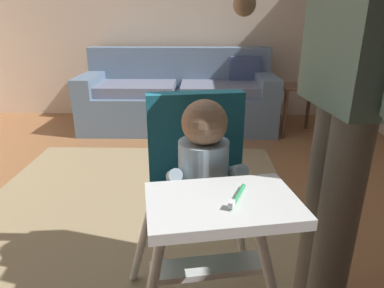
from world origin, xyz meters
The scene contains 9 objects.
ground centered at (0.00, 0.00, -0.05)m, with size 6.29×6.45×0.10m, color #905F3A.
wall_far centered at (0.00, 2.46, 1.27)m, with size 5.49×0.06×2.53m, color beige.
area_rug centered at (-0.03, 0.03, 0.00)m, with size 2.09×2.33×0.01m, color #978460.
couch centered at (0.15, 1.94, 0.33)m, with size 2.11×0.86×0.86m.
high_chair centered at (0.39, -0.77, 0.65)m, with size 0.70×0.80×0.95m.
adult_standing centered at (0.87, -0.73, 0.97)m, with size 0.54×0.50×1.71m.
toy_ball centered at (0.45, 0.35, 0.10)m, with size 0.20×0.20×0.20m, color #284CB7.
side_table centered at (1.42, 1.69, 0.38)m, with size 0.40×0.40×0.52m.
sippy_cup centered at (1.42, 1.69, 0.57)m, with size 0.07×0.07×0.10m, color orange.
Camera 1 is at (0.38, -1.84, 1.18)m, focal length 31.77 mm.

